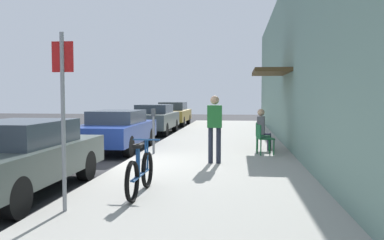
% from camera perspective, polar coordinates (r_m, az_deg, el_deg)
% --- Properties ---
extents(ground_plane, '(60.00, 60.00, 0.00)m').
position_cam_1_polar(ground_plane, '(10.30, -9.99, -6.72)').
color(ground_plane, '#2D2D30').
extents(sidewalk_slab, '(4.50, 32.00, 0.12)m').
position_cam_1_polar(sidewalk_slab, '(11.86, 3.36, -5.04)').
color(sidewalk_slab, '#9E9B93').
rests_on(sidewalk_slab, ground_plane).
extents(building_facade, '(1.40, 32.00, 5.81)m').
position_cam_1_polar(building_facade, '(11.90, 15.13, 8.60)').
color(building_facade, gray).
rests_on(building_facade, ground_plane).
extents(parked_car_0, '(1.80, 4.40, 1.35)m').
position_cam_1_polar(parked_car_0, '(7.95, -23.88, -4.79)').
color(parked_car_0, '#47514C').
rests_on(parked_car_0, ground_plane).
extents(parked_car_1, '(1.80, 4.40, 1.33)m').
position_cam_1_polar(parked_car_1, '(13.44, -10.77, -1.34)').
color(parked_car_1, navy).
rests_on(parked_car_1, ground_plane).
extents(parked_car_2, '(1.80, 4.40, 1.41)m').
position_cam_1_polar(parked_car_2, '(19.17, -5.46, 0.22)').
color(parked_car_2, '#47514C').
rests_on(parked_car_2, ground_plane).
extents(parked_car_3, '(1.80, 4.40, 1.45)m').
position_cam_1_polar(parked_car_3, '(24.61, -2.75, 0.94)').
color(parked_car_3, '#A58433').
rests_on(parked_car_3, ground_plane).
extents(parking_meter, '(0.12, 0.10, 1.32)m').
position_cam_1_polar(parking_meter, '(11.71, -5.54, -1.09)').
color(parking_meter, slate).
rests_on(parking_meter, sidewalk_slab).
extents(street_sign, '(0.32, 0.06, 2.60)m').
position_cam_1_polar(street_sign, '(6.04, -18.00, 1.72)').
color(street_sign, gray).
rests_on(street_sign, sidewalk_slab).
extents(bicycle_0, '(0.46, 1.71, 0.90)m').
position_cam_1_polar(bicycle_0, '(6.97, -7.58, -7.55)').
color(bicycle_0, black).
rests_on(bicycle_0, sidewalk_slab).
extents(bicycle_1, '(0.46, 1.71, 0.90)m').
position_cam_1_polar(bicycle_1, '(6.93, -7.28, -7.62)').
color(bicycle_1, black).
rests_on(bicycle_1, sidewalk_slab).
extents(cafe_chair_0, '(0.53, 0.53, 0.87)m').
position_cam_1_polar(cafe_chair_0, '(11.65, 10.12, -2.45)').
color(cafe_chair_0, '#14592D').
rests_on(cafe_chair_0, sidewalk_slab).
extents(cafe_chair_1, '(0.49, 0.49, 0.87)m').
position_cam_1_polar(cafe_chair_1, '(12.66, 9.84, -1.98)').
color(cafe_chair_1, '#14592D').
rests_on(cafe_chair_1, sidewalk_slab).
extents(seated_patron_1, '(0.46, 0.40, 1.29)m').
position_cam_1_polar(seated_patron_1, '(12.64, 10.12, -1.12)').
color(seated_patron_1, '#232838').
rests_on(seated_patron_1, sidewalk_slab).
extents(pedestrian_standing, '(0.36, 0.22, 1.70)m').
position_cam_1_polar(pedestrian_standing, '(9.96, 3.27, -0.52)').
color(pedestrian_standing, '#232838').
rests_on(pedestrian_standing, sidewalk_slab).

